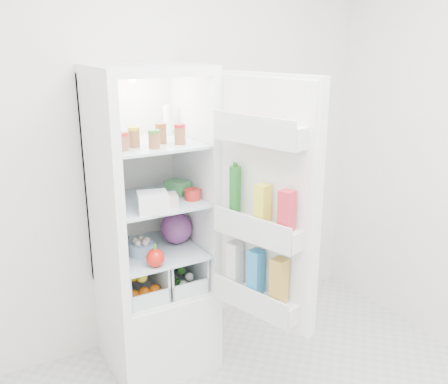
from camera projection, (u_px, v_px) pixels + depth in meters
room_walls at (323, 138)px, 1.79m from camera, size 3.02×3.02×2.61m
refrigerator at (151, 258)px, 3.00m from camera, size 0.60×0.60×1.80m
shelf_low at (155, 250)px, 2.93m from camera, size 0.49×0.53×0.01m
shelf_mid at (153, 200)px, 2.83m from camera, size 0.49×0.53×0.02m
shelf_top at (150, 143)px, 2.74m from camera, size 0.49×0.53×0.02m
crisper_left at (136, 275)px, 2.91m from camera, size 0.23×0.46×0.22m
crisper_right at (175, 266)px, 3.02m from camera, size 0.23×0.46×0.22m
condiment_jars at (151, 139)px, 2.61m from camera, size 0.38×0.16×0.08m
squeeze_bottle at (168, 120)px, 2.89m from camera, size 0.06×0.06×0.18m
tub_white at (153, 202)px, 2.62m from camera, size 0.19×0.19×0.10m
tub_cream at (167, 200)px, 2.71m from camera, size 0.14×0.14×0.07m
tin_red at (192, 194)px, 2.82m from camera, size 0.11×0.11×0.06m
tub_green at (178, 187)px, 2.92m from camera, size 0.14×0.16×0.08m
red_cabbage at (176, 228)px, 2.99m from camera, size 0.19×0.19×0.19m
bell_pepper at (155, 258)px, 2.69m from camera, size 0.10×0.10×0.10m
mushroom_bowl at (142, 249)px, 2.85m from camera, size 0.19×0.19×0.07m
citrus_pile at (138, 283)px, 2.86m from camera, size 0.20×0.24×0.16m
veg_pile at (176, 273)px, 3.04m from camera, size 0.16×0.30×0.10m
fridge_door at (265, 210)px, 2.54m from camera, size 0.32×0.59×1.30m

